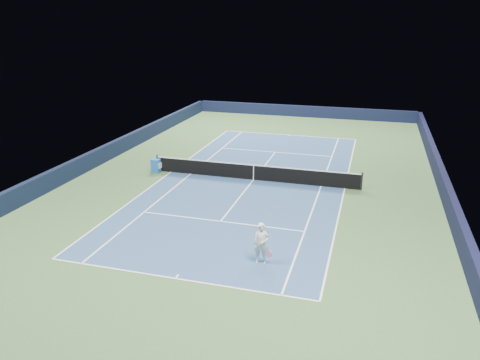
# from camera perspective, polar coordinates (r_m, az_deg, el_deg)

# --- Properties ---
(ground) EXTENTS (40.00, 40.00, 0.00)m
(ground) POSITION_cam_1_polar(r_m,az_deg,el_deg) (28.61, 1.66, 0.02)
(ground) COLOR #37572F
(ground) RESTS_ON ground
(wall_far) EXTENTS (22.00, 0.35, 1.10)m
(wall_far) POSITION_cam_1_polar(r_m,az_deg,el_deg) (47.31, 7.77, 8.30)
(wall_far) COLOR #111633
(wall_far) RESTS_ON ground
(wall_right) EXTENTS (0.35, 40.00, 1.10)m
(wall_right) POSITION_cam_1_polar(r_m,az_deg,el_deg) (27.94, 23.70, -0.95)
(wall_right) COLOR black
(wall_right) RESTS_ON ground
(wall_left) EXTENTS (0.35, 40.00, 1.10)m
(wall_left) POSITION_cam_1_polar(r_m,az_deg,el_deg) (32.72, -17.03, 2.67)
(wall_left) COLOR #101932
(wall_left) RESTS_ON ground
(court_surface) EXTENTS (10.97, 23.77, 0.01)m
(court_surface) POSITION_cam_1_polar(r_m,az_deg,el_deg) (28.61, 1.66, 0.03)
(court_surface) COLOR navy
(court_surface) RESTS_ON ground
(baseline_far) EXTENTS (10.97, 0.08, 0.00)m
(baseline_far) POSITION_cam_1_polar(r_m,az_deg,el_deg) (39.77, 5.98, 5.48)
(baseline_far) COLOR white
(baseline_far) RESTS_ON ground
(baseline_near) EXTENTS (10.97, 0.08, 0.00)m
(baseline_near) POSITION_cam_1_polar(r_m,az_deg,el_deg) (18.38, -7.89, -11.80)
(baseline_near) COLOR white
(baseline_near) RESTS_ON ground
(sideline_doubles_right) EXTENTS (0.08, 23.77, 0.00)m
(sideline_doubles_right) POSITION_cam_1_polar(r_m,az_deg,el_deg) (27.84, 12.66, -1.00)
(sideline_doubles_right) COLOR white
(sideline_doubles_right) RESTS_ON ground
(sideline_doubles_left) EXTENTS (0.08, 23.77, 0.00)m
(sideline_doubles_left) POSITION_cam_1_polar(r_m,az_deg,el_deg) (30.36, -8.41, 0.98)
(sideline_doubles_left) COLOR white
(sideline_doubles_left) RESTS_ON ground
(sideline_singles_right) EXTENTS (0.08, 23.77, 0.00)m
(sideline_singles_right) POSITION_cam_1_polar(r_m,az_deg,el_deg) (27.93, 9.86, -0.74)
(sideline_singles_right) COLOR white
(sideline_singles_right) RESTS_ON ground
(sideline_singles_left) EXTENTS (0.08, 23.77, 0.00)m
(sideline_singles_left) POSITION_cam_1_polar(r_m,az_deg,el_deg) (29.84, -6.01, 0.76)
(sideline_singles_left) COLOR white
(sideline_singles_left) RESTS_ON ground
(service_line_far) EXTENTS (8.23, 0.08, 0.00)m
(service_line_far) POSITION_cam_1_polar(r_m,az_deg,el_deg) (34.55, 4.33, 3.40)
(service_line_far) COLOR white
(service_line_far) RESTS_ON ground
(service_line_near) EXTENTS (8.23, 0.08, 0.00)m
(service_line_near) POSITION_cam_1_polar(r_m,az_deg,el_deg) (22.90, -2.38, -5.05)
(service_line_near) COLOR white
(service_line_near) RESTS_ON ground
(center_service_line) EXTENTS (0.08, 12.80, 0.00)m
(center_service_line) POSITION_cam_1_polar(r_m,az_deg,el_deg) (28.60, 1.66, 0.04)
(center_service_line) COLOR white
(center_service_line) RESTS_ON ground
(center_mark_far) EXTENTS (0.08, 0.30, 0.00)m
(center_mark_far) POSITION_cam_1_polar(r_m,az_deg,el_deg) (39.62, 5.94, 5.43)
(center_mark_far) COLOR white
(center_mark_far) RESTS_ON ground
(center_mark_near) EXTENTS (0.08, 0.30, 0.00)m
(center_mark_near) POSITION_cam_1_polar(r_m,az_deg,el_deg) (18.49, -7.70, -11.57)
(center_mark_near) COLOR white
(center_mark_near) RESTS_ON ground
(tennis_net) EXTENTS (12.90, 0.10, 1.07)m
(tennis_net) POSITION_cam_1_polar(r_m,az_deg,el_deg) (28.45, 1.67, 0.98)
(tennis_net) COLOR black
(tennis_net) RESTS_ON ground
(sponsor_cube) EXTENTS (0.59, 0.49, 0.86)m
(sponsor_cube) POSITION_cam_1_polar(r_m,az_deg,el_deg) (30.41, -10.20, 1.75)
(sponsor_cube) COLOR blue
(sponsor_cube) RESTS_ON ground
(tennis_player) EXTENTS (0.82, 1.29, 1.75)m
(tennis_player) POSITION_cam_1_polar(r_m,az_deg,el_deg) (18.87, 2.63, -7.74)
(tennis_player) COLOR silver
(tennis_player) RESTS_ON ground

